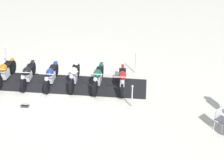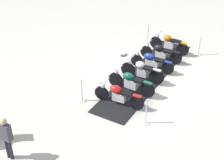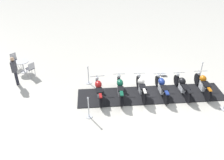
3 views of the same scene
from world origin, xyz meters
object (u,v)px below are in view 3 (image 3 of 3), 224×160
stanchion_left_rear (89,110)px  motorcycle_navy (162,87)px  motorcycle_maroon (99,89)px  cafe_chair_near_table (31,68)px  stanchion_right_rear (88,78)px  info_placard (164,75)px  motorcycle_black (182,85)px  stanchion_right_front (201,73)px  cafe_table (22,64)px  motorcycle_forest (120,88)px  motorcycle_cream (141,87)px  cafe_chair_across_table (15,60)px  motorcycle_copper (203,84)px  bystander_person (14,69)px

stanchion_left_rear → motorcycle_navy: bearing=36.1°
motorcycle_maroon → cafe_chair_near_table: bearing=53.1°
motorcycle_maroon → stanchion_right_rear: (-0.86, 1.27, -0.17)m
info_placard → motorcycle_black: bearing=-76.7°
motorcycle_maroon → stanchion_right_front: 6.18m
stanchion_right_rear → cafe_table: (-4.24, 0.61, 0.22)m
motorcycle_navy → cafe_table: bearing=67.5°
stanchion_right_front → motorcycle_forest: bearing=-149.2°
stanchion_right_front → info_placard: size_ratio=2.75×
cafe_chair_near_table → motorcycle_cream: bearing=-159.0°
motorcycle_black → cafe_table: (-9.36, 0.79, 0.08)m
motorcycle_cream → cafe_chair_across_table: (-7.95, 1.75, 0.03)m
motorcycle_copper → motorcycle_black: 1.10m
motorcycle_maroon → motorcycle_copper: bearing=-94.1°
stanchion_right_front → bystander_person: bystander_person is taller
motorcycle_black → motorcycle_maroon: motorcycle_maroon is taller
motorcycle_forest → cafe_chair_across_table: (-6.89, 2.02, 0.06)m
info_placard → stanchion_left_rear: bearing=-142.7°
motorcycle_black → motorcycle_navy: (-1.06, -0.27, -0.01)m
motorcycle_cream → info_placard: (1.23, 2.26, -0.47)m
motorcycle_black → motorcycle_maroon: (-4.25, -1.08, 0.03)m
cafe_table → stanchion_left_rear: bearing=-35.0°
motorcycle_copper → motorcycle_maroon: bearing=92.1°
cafe_table → cafe_chair_near_table: size_ratio=0.90×
bystander_person → stanchion_right_rear: bearing=-5.1°
motorcycle_navy → stanchion_right_rear: bearing=68.4°
motorcycle_black → motorcycle_forest: (-3.18, -0.82, 0.02)m
motorcycle_forest → stanchion_left_rear: size_ratio=1.99×
motorcycle_black → bystander_person: bystander_person is taller
motorcycle_navy → stanchion_left_rear: 4.11m
motorcycle_navy → cafe_table: 8.36m
stanchion_right_front → cafe_chair_near_table: bearing=-171.9°
motorcycle_black → motorcycle_cream: bearing=87.5°
motorcycle_navy → info_placard: motorcycle_navy is taller
motorcycle_copper → motorcycle_navy: 2.20m
motorcycle_copper → stanchion_right_rear: bearing=78.6°
motorcycle_copper → cafe_table: (-10.42, 0.53, 0.04)m
motorcycle_black → motorcycle_forest: motorcycle_forest is taller
stanchion_right_front → cafe_chair_near_table: 9.96m
info_placard → cafe_table: cafe_table is taller
cafe_chair_across_table → bystander_person: 2.10m
motorcycle_copper → motorcycle_navy: bearing=91.9°
cafe_chair_across_table → motorcycle_maroon: bearing=8.1°
motorcycle_navy → cafe_chair_near_table: motorcycle_navy is taller
motorcycle_cream → stanchion_right_rear: stanchion_right_rear is taller
stanchion_right_rear → cafe_chair_near_table: bearing=176.6°
stanchion_right_rear → cafe_chair_near_table: (-3.53, 0.21, 0.20)m
motorcycle_navy → cafe_chair_across_table: bearing=65.5°
motorcycle_navy → bystander_person: bystander_person is taller
motorcycle_maroon → stanchion_left_rear: stanchion_left_rear is taller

